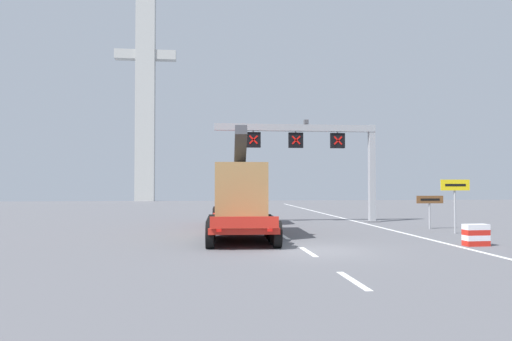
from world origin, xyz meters
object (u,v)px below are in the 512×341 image
at_px(overhead_lane_gantry, 317,144).
at_px(heavy_haul_truck_red, 238,194).
at_px(crash_barrier_striped, 476,235).
at_px(bridge_pylon_distant, 145,81).
at_px(exit_sign_yellow, 455,192).
at_px(tourist_info_sign_brown, 430,203).

bearing_deg(overhead_lane_gantry, heavy_haul_truck_red, -137.89).
height_order(heavy_haul_truck_red, crash_barrier_striped, heavy_haul_truck_red).
distance_m(overhead_lane_gantry, bridge_pylon_distant, 47.20).
height_order(exit_sign_yellow, crash_barrier_striped, exit_sign_yellow).
distance_m(overhead_lane_gantry, tourist_info_sign_brown, 8.42).
xyz_separation_m(tourist_info_sign_brown, crash_barrier_striped, (-1.57, -7.42, -1.01)).
bearing_deg(exit_sign_yellow, bridge_pylon_distant, 113.09).
height_order(exit_sign_yellow, tourist_info_sign_brown, exit_sign_yellow).
relative_size(overhead_lane_gantry, crash_barrier_striped, 10.83).
bearing_deg(bridge_pylon_distant, heavy_haul_truck_red, -77.70).
bearing_deg(exit_sign_yellow, tourist_info_sign_brown, 94.11).
height_order(exit_sign_yellow, bridge_pylon_distant, bridge_pylon_distant).
relative_size(heavy_haul_truck_red, tourist_info_sign_brown, 7.46).
bearing_deg(tourist_info_sign_brown, overhead_lane_gantry, 134.09).
height_order(tourist_info_sign_brown, bridge_pylon_distant, bridge_pylon_distant).
xyz_separation_m(heavy_haul_truck_red, bridge_pylon_distant, (-10.39, 47.65, 15.98)).
bearing_deg(tourist_info_sign_brown, heavy_haul_truck_red, 178.66).
height_order(overhead_lane_gantry, heavy_haul_truck_red, overhead_lane_gantry).
bearing_deg(bridge_pylon_distant, overhead_lane_gantry, -69.28).
height_order(crash_barrier_striped, bridge_pylon_distant, bridge_pylon_distant).
relative_size(heavy_haul_truck_red, bridge_pylon_distant, 0.40).
height_order(heavy_haul_truck_red, tourist_info_sign_brown, heavy_haul_truck_red).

